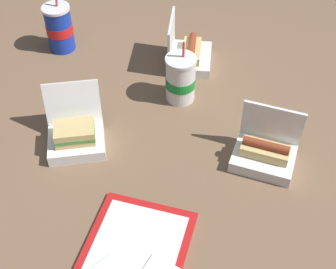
{
  "coord_description": "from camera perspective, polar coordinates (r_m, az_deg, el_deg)",
  "views": [
    {
      "loc": [
        -0.99,
        -0.09,
        1.08
      ],
      "look_at": [
        -0.0,
        -0.05,
        0.05
      ],
      "focal_mm": 50.0,
      "sensor_mm": 36.0,
      "label": 1
    }
  ],
  "objects": [
    {
      "name": "soda_cup_left",
      "position": [
        1.57,
        1.53,
        6.77
      ],
      "size": [
        0.1,
        0.1,
        0.23
      ],
      "color": "white",
      "rests_on": "ground_plane"
    },
    {
      "name": "soda_cup_corner",
      "position": [
        1.85,
        -13.1,
        12.52
      ],
      "size": [
        0.1,
        0.1,
        0.24
      ],
      "color": "#1938B7",
      "rests_on": "ground_plane"
    },
    {
      "name": "ground_plane",
      "position": [
        1.47,
        -1.82,
        -1.25
      ],
      "size": [
        3.2,
        3.2,
        0.0
      ],
      "primitive_type": "plane",
      "color": "brown"
    },
    {
      "name": "clamshell_hotdog_right",
      "position": [
        1.75,
        2.57,
        9.74
      ],
      "size": [
        0.19,
        0.16,
        0.18
      ],
      "color": "white",
      "rests_on": "ground_plane"
    },
    {
      "name": "clamshell_sandwich_front",
      "position": [
        1.46,
        -11.2,
        -0.1
      ],
      "size": [
        0.21,
        0.2,
        0.17
      ],
      "color": "white",
      "rests_on": "ground_plane"
    },
    {
      "name": "food_tray",
      "position": [
        1.23,
        -4.54,
        -15.17
      ],
      "size": [
        0.42,
        0.34,
        0.01
      ],
      "color": "red",
      "rests_on": "ground_plane"
    },
    {
      "name": "clamshell_hotdog_left",
      "position": [
        1.42,
        11.71,
        -2.13
      ],
      "size": [
        0.19,
        0.22,
        0.18
      ],
      "color": "white",
      "rests_on": "ground_plane"
    },
    {
      "name": "plastic_fork",
      "position": [
        1.22,
        -8.93,
        -15.73
      ],
      "size": [
        0.09,
        0.09,
        0.0
      ],
      "primitive_type": "cube",
      "rotation": [
        0.0,
        0.0,
        -0.79
      ],
      "color": "white",
      "rests_on": "food_tray"
    }
  ]
}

